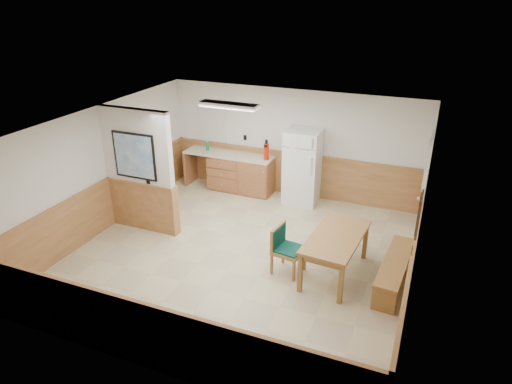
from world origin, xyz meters
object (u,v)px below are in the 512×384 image
at_px(dining_chair, 284,246).
at_px(fire_extinguisher, 266,151).
at_px(dining_bench, 395,266).
at_px(soap_bottle, 208,146).
at_px(refrigerator, 302,167).
at_px(dining_table, 336,241).

relative_size(dining_chair, fire_extinguisher, 1.77).
distance_m(dining_bench, soap_bottle, 5.48).
bearing_deg(soap_bottle, refrigerator, -1.55).
bearing_deg(dining_bench, fire_extinguisher, 146.56).
distance_m(dining_bench, dining_chair, 1.87).
xyz_separation_m(dining_table, dining_bench, (0.99, 0.10, -0.31)).
relative_size(fire_extinguisher, soap_bottle, 2.16).
bearing_deg(dining_table, dining_bench, 10.26).
distance_m(dining_table, dining_chair, 0.88).
bearing_deg(dining_table, dining_chair, -160.16).
height_order(refrigerator, dining_bench, refrigerator).
xyz_separation_m(dining_table, dining_chair, (-0.84, -0.23, -0.16)).
bearing_deg(dining_bench, refrigerator, 137.74).
distance_m(refrigerator, dining_table, 2.95).
bearing_deg(refrigerator, dining_chair, -80.12).
height_order(refrigerator, dining_table, refrigerator).
bearing_deg(dining_table, fire_extinguisher, 135.68).
distance_m(refrigerator, fire_extinguisher, 0.91).
bearing_deg(refrigerator, dining_bench, -47.45).
height_order(dining_bench, soap_bottle, soap_bottle).
bearing_deg(fire_extinguisher, refrigerator, 1.76).
height_order(dining_table, fire_extinguisher, fire_extinguisher).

